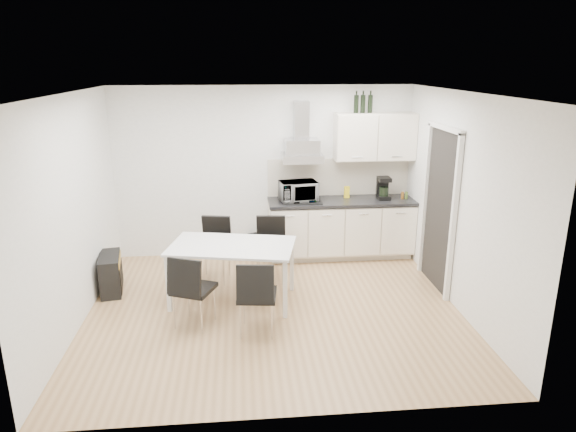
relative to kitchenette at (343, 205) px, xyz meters
name	(u,v)px	position (x,y,z in m)	size (l,w,h in m)	color
ground	(274,310)	(-1.18, -1.73, -0.83)	(4.50, 4.50, 0.00)	tan
wall_back	(264,172)	(-1.18, 0.27, 0.47)	(4.50, 0.10, 2.60)	white
wall_front	(290,278)	(-1.18, -3.73, 0.47)	(4.50, 0.10, 2.60)	white
wall_left	(72,213)	(-3.43, -1.73, 0.47)	(0.10, 4.00, 2.60)	white
wall_right	(461,203)	(1.07, -1.73, 0.47)	(0.10, 4.00, 2.60)	white
ceiling	(272,93)	(-1.18, -1.73, 1.77)	(4.50, 4.50, 0.00)	white
doorway	(438,211)	(1.03, -1.18, 0.22)	(0.08, 1.04, 2.10)	white
kitchenette	(343,205)	(0.00, 0.00, 0.00)	(2.22, 0.64, 2.52)	beige
dining_table	(232,250)	(-1.68, -1.42, -0.15)	(1.66, 1.16, 0.75)	white
chair_far_left	(214,250)	(-1.94, -0.75, -0.39)	(0.44, 0.50, 0.88)	black
chair_far_right	(270,250)	(-1.17, -0.82, -0.39)	(0.44, 0.50, 0.88)	black
chair_near_left	(194,290)	(-2.11, -2.02, -0.39)	(0.44, 0.50, 0.88)	black
chair_near_right	(257,296)	(-1.40, -2.25, -0.39)	(0.44, 0.50, 0.88)	black
guitar_amp	(111,273)	(-3.28, -1.00, -0.58)	(0.36, 0.64, 0.51)	black
floor_speaker	(256,244)	(-1.34, 0.17, -0.66)	(0.20, 0.18, 0.34)	black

